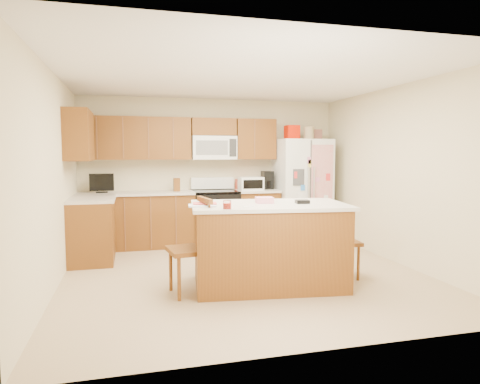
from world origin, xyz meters
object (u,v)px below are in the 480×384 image
object	(u,v)px
island	(269,244)
windsor_chair_back	(251,237)
stove	(215,216)
windsor_chair_right	(340,241)
windsor_chair_left	(191,249)
refrigerator	(302,189)

from	to	relation	value
island	windsor_chair_back	xyz separation A→B (m)	(-0.02, 0.68, -0.03)
stove	windsor_chair_back	world-z (taller)	stove
island	windsor_chair_right	bearing A→B (deg)	6.39
island	windsor_chair_back	distance (m)	0.68
windsor_chair_back	windsor_chair_left	bearing A→B (deg)	-140.47
stove	refrigerator	size ratio (longest dim) A/B	0.55
refrigerator	island	bearing A→B (deg)	-120.36
refrigerator	island	size ratio (longest dim) A/B	1.07
stove	windsor_chair_left	bearing A→B (deg)	-106.72
windsor_chair_back	refrigerator	bearing A→B (deg)	50.42
refrigerator	windsor_chair_right	size ratio (longest dim) A/B	2.11
island	stove	bearing A→B (deg)	93.44
island	windsor_chair_left	bearing A→B (deg)	-176.54
windsor_chair_right	windsor_chair_back	bearing A→B (deg)	150.00
stove	windsor_chair_left	size ratio (longest dim) A/B	1.06
stove	windsor_chair_right	bearing A→B (deg)	-64.73
stove	windsor_chair_back	size ratio (longest dim) A/B	1.17
windsor_chair_back	windsor_chair_right	distance (m)	1.15
windsor_chair_left	windsor_chair_right	world-z (taller)	windsor_chair_left
windsor_chair_left	windsor_chair_back	distance (m)	1.16
refrigerator	windsor_chair_left	distance (m)	3.43
refrigerator	windsor_chair_left	xyz separation A→B (m)	(-2.33, -2.48, -0.42)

